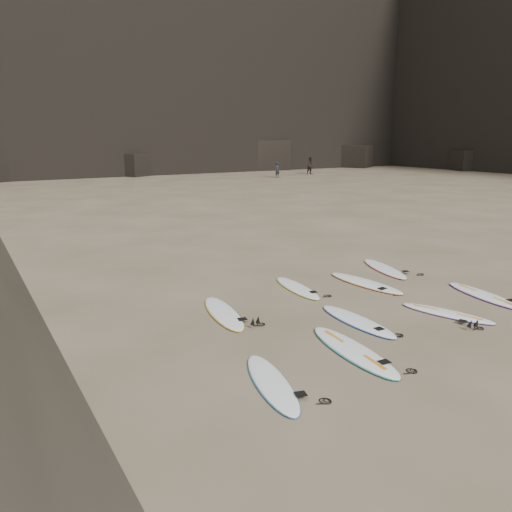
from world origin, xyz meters
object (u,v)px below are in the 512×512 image
Objects in this scene: surfboard_1 at (353,350)px; surfboard_5 at (223,313)px; surfboard_0 at (272,383)px; surfboard_3 at (447,313)px; surfboard_6 at (297,288)px; person_a at (278,170)px; surfboard_8 at (384,268)px; person_b at (311,166)px; surfboard_2 at (357,321)px; surfboard_4 at (484,295)px; surfboard_7 at (365,283)px.

surfboard_5 is (-1.20, 3.26, -0.00)m from surfboard_1.
surfboard_0 is 5.53m from surfboard_3.
surfboard_5 reaches higher than surfboard_6.
person_a is at bearing 64.85° from surfboard_6.
surfboard_0 is 0.91× the size of surfboard_8.
person_a is at bearing -154.78° from person_b.
surfboard_3 is at bearing -17.07° from surfboard_2.
surfboard_5 is 1.63× the size of person_a.
surfboard_0 is 5.59m from surfboard_6.
surfboard_5 is 6.38m from surfboard_8.
surfboard_6 is 1.21× the size of person_b.
surfboard_4 is at bearing 23.22° from surfboard_0.
surfboard_2 is 3.14m from surfboard_7.
surfboard_3 is 44.41m from person_b.
surfboard_6 is at bearing 84.68° from surfboard_2.
surfboard_0 is 43.39m from person_a.
surfboard_2 is 3.16m from surfboard_5.
surfboard_5 is 44.89m from person_b.
surfboard_5 is (-4.59, 2.79, 0.01)m from surfboard_3.
surfboard_8 is at bearing 19.57° from surfboard_5.
surfboard_5 is at bearing -157.07° from surfboard_6.
surfboard_6 is (-3.87, 3.14, -0.00)m from surfboard_4.
surfboard_0 is 1.22× the size of person_b.
surfboard_3 is 0.97× the size of surfboard_6.
person_b is at bearing 37.97° from surfboard_3.
person_b is (24.16, 37.25, 0.91)m from surfboard_3.
surfboard_5 is 0.95× the size of surfboard_7.
surfboard_0 is 0.87× the size of surfboard_7.
surfboard_6 is at bearing 26.23° from surfboard_5.
surfboard_4 is 0.94× the size of surfboard_7.
surfboard_4 reaches higher than surfboard_2.
surfboard_8 is (7.20, 4.49, 0.00)m from surfboard_0.
surfboard_1 is at bearing 21.93° from surfboard_0.
surfboard_3 is at bearing 14.18° from surfboard_1.
surfboard_8 is at bearing 45.97° from surfboard_1.
surfboard_1 is 1.68m from surfboard_2.
surfboard_3 is at bearing 22.27° from surfboard_0.
surfboard_2 is (1.19, 1.19, -0.01)m from surfboard_1.
surfboard_5 is 39.97m from person_a.
person_b is at bearing 69.40° from surfboard_4.
surfboard_8 is at bearing -117.08° from person_b.
surfboard_7 is 37.39m from person_a.
surfboard_6 is 0.86× the size of surfboard_7.
surfboard_3 is 4.00m from surfboard_6.
surfboard_2 is (3.29, 1.46, 0.00)m from surfboard_0.
person_a is at bearing 70.99° from surfboard_0.
surfboard_3 is (5.49, 0.74, -0.00)m from surfboard_0.
surfboard_0 is 1.49× the size of person_a.
surfboard_7 is at bearing 44.67° from surfboard_2.
person_a is at bearing 43.27° from surfboard_3.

